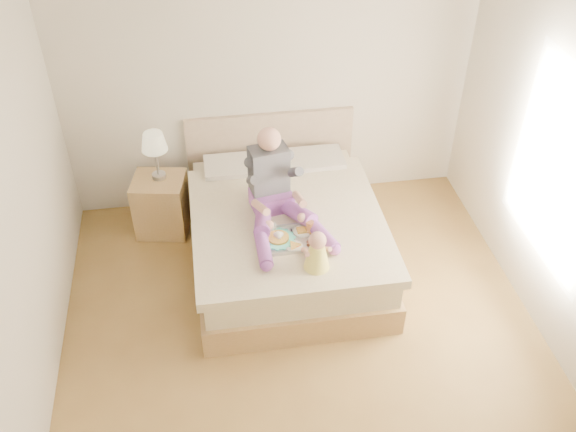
{
  "coord_description": "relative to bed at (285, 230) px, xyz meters",
  "views": [
    {
      "loc": [
        -0.68,
        -3.46,
        4.18
      ],
      "look_at": [
        -0.01,
        0.81,
        0.7
      ],
      "focal_mm": 40.0,
      "sensor_mm": 36.0,
      "label": 1
    }
  ],
  "objects": [
    {
      "name": "baby",
      "position": [
        0.13,
        -0.83,
        0.44
      ],
      "size": [
        0.23,
        0.32,
        0.35
      ],
      "rotation": [
        0.0,
        0.0,
        0.18
      ],
      "color": "#FAEE4F",
      "rests_on": "bed"
    },
    {
      "name": "tray",
      "position": [
        -0.03,
        -0.47,
        0.32
      ],
      "size": [
        0.47,
        0.37,
        0.13
      ],
      "rotation": [
        0.0,
        0.0,
        0.02
      ],
      "color": "#ABACB1",
      "rests_on": "bed"
    },
    {
      "name": "room",
      "position": [
        0.08,
        -1.08,
        1.19
      ],
      "size": [
        4.02,
        4.22,
        2.71
      ],
      "color": "brown",
      "rests_on": "ground"
    },
    {
      "name": "nightstand",
      "position": [
        -1.14,
        0.59,
        -0.02
      ],
      "size": [
        0.57,
        0.52,
        0.6
      ],
      "rotation": [
        0.0,
        0.0,
        -0.19
      ],
      "color": "olive",
      "rests_on": "ground"
    },
    {
      "name": "bed",
      "position": [
        0.0,
        0.0,
        0.0
      ],
      "size": [
        1.7,
        2.18,
        1.0
      ],
      "color": "olive",
      "rests_on": "ground"
    },
    {
      "name": "lamp",
      "position": [
        -1.13,
        0.63,
        0.66
      ],
      "size": [
        0.24,
        0.24,
        0.49
      ],
      "color": "#ABACB1",
      "rests_on": "nightstand"
    },
    {
      "name": "adult",
      "position": [
        -0.1,
        -0.12,
        0.54
      ],
      "size": [
        0.71,
        1.05,
        0.83
      ],
      "rotation": [
        0.0,
        0.0,
        0.18
      ],
      "color": "#75398E",
      "rests_on": "bed"
    }
  ]
}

